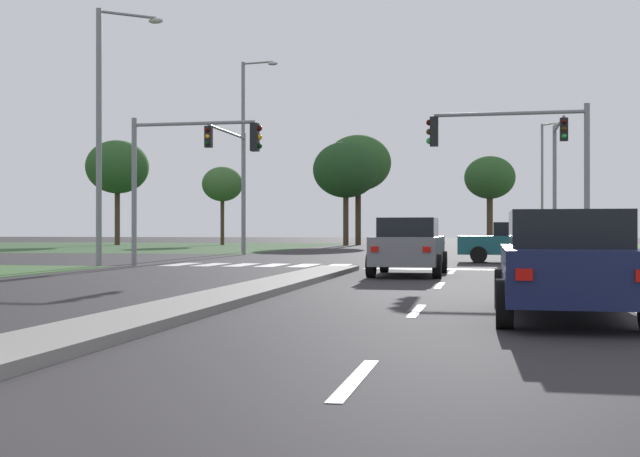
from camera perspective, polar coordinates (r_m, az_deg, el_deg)
The scene contains 33 objects.
ground_plane at distance 34.02m, azimuth 3.81°, elevation -2.22°, with size 200.00×200.00×0.00m, color #282628.
grass_verge_far_left at distance 65.52m, azimuth -15.76°, elevation -1.19°, with size 35.00×35.00×0.01m, color #2D4C28.
median_island_near at distance 15.43m, azimuth -5.85°, elevation -4.54°, with size 1.20×22.00×0.14m, color gray.
median_island_far at distance 58.87m, azimuth 7.11°, elevation -1.25°, with size 1.20×36.00×0.14m, color gray.
lane_dash_near at distance 7.12m, azimuth 2.45°, elevation -10.32°, with size 0.14×2.00×0.01m, color silver.
lane_dash_second at distance 13.03m, azimuth 6.67°, elevation -5.65°, with size 0.14×2.00×0.01m, color silver.
lane_dash_third at distance 18.99m, azimuth 8.24°, elevation -3.90°, with size 0.14×2.00×0.01m, color silver.
lane_dash_fourth at distance 24.97m, azimuth 9.05°, elevation -2.98°, with size 0.14×2.00×0.01m, color silver.
edge_line_right at distance 15.89m, azimuth 19.72°, elevation -4.64°, with size 0.14×24.00×0.01m, color silver.
stop_bar_near at distance 26.72m, azimuth 9.86°, elevation -2.79°, with size 6.40×0.50×0.01m, color silver.
crosswalk_bar_near at distance 30.56m, azimuth -9.54°, elevation -2.45°, with size 0.70×2.80×0.01m, color silver.
crosswalk_bar_second at distance 30.16m, azimuth -7.50°, elevation -2.48°, with size 0.70×2.80×0.01m, color silver.
crosswalk_bar_third at distance 29.81m, azimuth -5.41°, elevation -2.51°, with size 0.70×2.80×0.01m, color silver.
crosswalk_bar_fourth at distance 29.49m, azimuth -3.27°, elevation -2.54°, with size 0.70×2.80×0.01m, color silver.
crosswalk_bar_fifth at distance 29.22m, azimuth -1.09°, elevation -2.56°, with size 0.70×2.80×0.01m, color silver.
crosswalk_bar_sixth at distance 28.99m, azimuth 1.13°, elevation -2.58°, with size 0.70×2.80×0.01m, color silver.
car_silver_near at distance 65.80m, azimuth 5.52°, elevation -0.51°, with size 2.08×4.60×1.50m.
car_teal_second at distance 32.76m, azimuth 13.41°, elevation -0.91°, with size 4.45×2.10×1.55m.
car_grey_third at distance 23.19m, azimuth 6.13°, elevation -1.21°, with size 1.96×4.46×1.59m.
car_navy_fourth at distance 12.33m, azimuth 16.58°, elevation -2.32°, with size 1.99×4.56×1.54m.
traffic_signal_far_right at distance 38.65m, azimuth 16.05°, elevation 4.36°, with size 0.32×5.34×6.16m.
traffic_signal_far_left at distance 40.28m, azimuth -6.10°, elevation 4.21°, with size 0.32×5.73×6.16m.
traffic_signal_near_left at distance 29.11m, azimuth -9.47°, elevation 4.50°, with size 4.74×0.32×5.19m.
traffic_signal_near_right at distance 27.20m, azimuth 13.85°, elevation 4.94°, with size 5.11×0.32×5.23m.
street_lamp_second at distance 30.24m, azimuth -14.59°, elevation 7.11°, with size 1.97×1.51×9.02m.
street_lamp_third at distance 46.23m, azimuth -5.14°, elevation 5.57°, with size 2.14×0.48×10.57m.
street_lamp_fourth at distance 69.76m, azimuth 15.13°, elevation 3.36°, with size 1.47×1.42×9.89m.
pedestrian_at_median at distance 47.39m, azimuth 5.84°, elevation -0.15°, with size 0.34×0.34×1.77m.
treeline_near at distance 70.60m, azimuth -13.78°, elevation 4.12°, with size 5.18×5.18×8.67m.
treeline_second at distance 69.30m, azimuth -6.74°, elevation 3.03°, with size 3.39×3.39×6.50m.
treeline_third at distance 68.30m, azimuth 2.64°, elevation 4.50°, with size 5.44×5.44×9.07m.
treeline_fourth at distance 66.65m, azimuth 1.79°, elevation 4.04°, with size 5.31×5.31×8.35m.
treeline_fifth at distance 63.33m, azimuth 11.61°, elevation 3.41°, with size 3.79×3.79×6.80m.
Camera 1 is at (4.62, -3.68, 1.27)m, focal length 46.49 mm.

